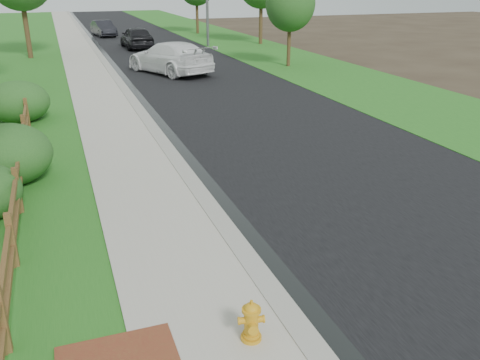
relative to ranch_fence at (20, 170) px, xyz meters
name	(u,v)px	position (x,y,z in m)	size (l,w,h in m)	color
ground	(260,317)	(3.60, -6.40, -0.62)	(120.00, 120.00, 0.00)	#31261A
road	(148,44)	(8.20, 28.60, -0.61)	(8.00, 90.00, 0.02)	black
curb	(93,46)	(4.00, 28.60, -0.56)	(0.40, 90.00, 0.12)	gray
wet_gutter	(98,46)	(4.35, 28.60, -0.60)	(0.50, 90.00, 0.00)	black
sidewalk	(75,47)	(2.70, 28.60, -0.57)	(2.20, 90.00, 0.10)	#A9A493
grass_strip	(48,48)	(0.80, 28.60, -0.59)	(1.60, 90.00, 0.06)	#20601B
verge_far	(231,41)	(15.10, 28.60, -0.60)	(6.00, 90.00, 0.04)	#20601B
ranch_fence	(20,170)	(0.00, 0.00, 0.00)	(0.12, 16.92, 1.10)	#4E331A
fire_hydrant	(251,322)	(3.24, -6.95, -0.22)	(0.43, 0.34, 0.65)	#BF8616
white_suv	(170,57)	(7.03, 15.26, 0.24)	(2.35, 5.79, 1.68)	white
dark_car_mid	(137,37)	(7.03, 26.48, 0.20)	(1.88, 4.68, 1.60)	black
dark_car_far	(104,28)	(5.60, 35.88, 0.08)	(1.43, 4.11, 1.36)	black
shrub_b	(7,155)	(-0.30, 0.86, 0.15)	(2.19, 2.19, 1.54)	#1D4D1B
shrub_d	(18,102)	(-0.30, 7.14, 0.13)	(2.18, 2.18, 1.49)	#1D4D1B
tree_near_right	(290,4)	(14.08, 15.16, 2.91)	(2.83, 2.83, 5.09)	#3A2717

